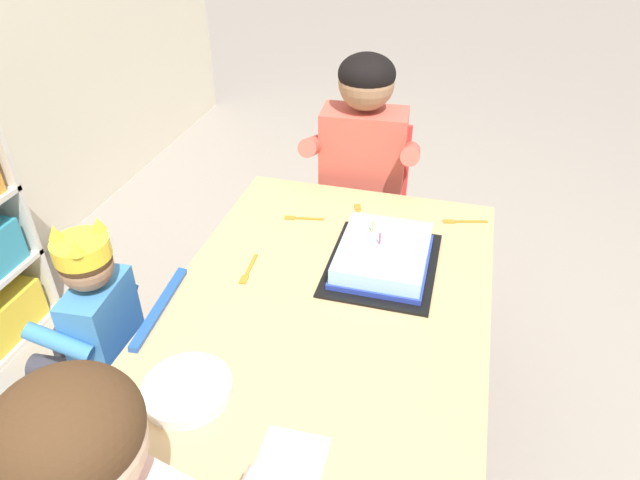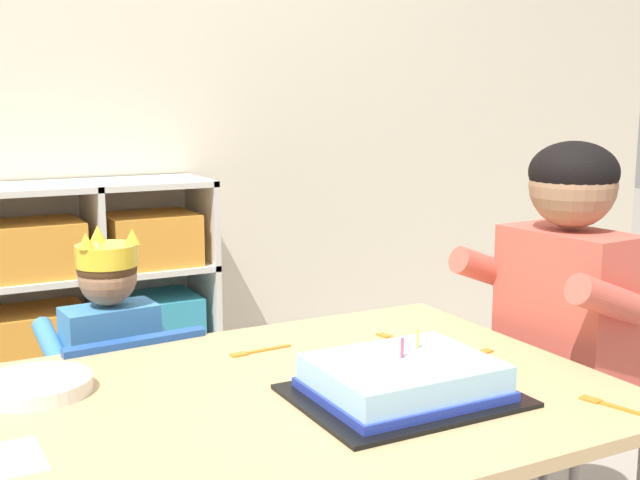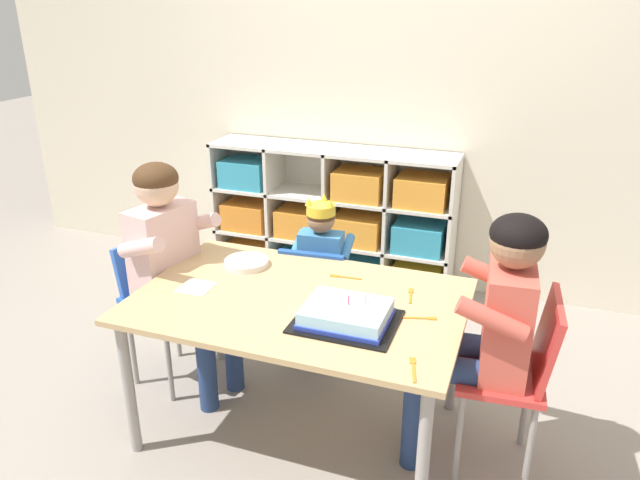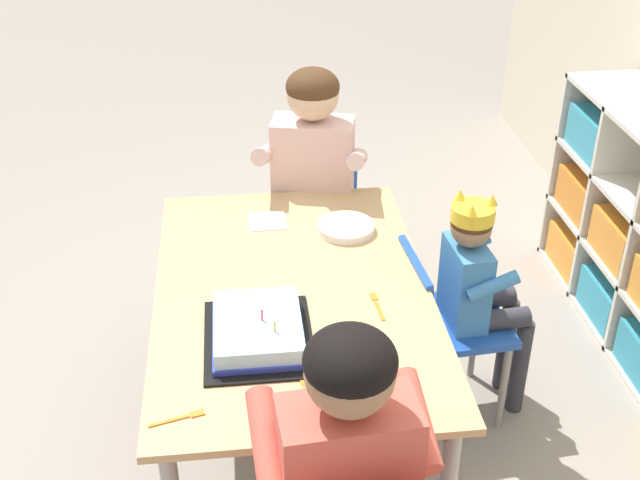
{
  "view_description": "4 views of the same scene",
  "coord_description": "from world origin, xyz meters",
  "px_view_note": "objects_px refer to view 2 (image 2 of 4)",
  "views": [
    {
      "loc": [
        -1.05,
        -0.28,
        1.59
      ],
      "look_at": [
        0.12,
        0.04,
        0.76
      ],
      "focal_mm": 31.75,
      "sensor_mm": 36.0,
      "label": 1
    },
    {
      "loc": [
        -0.52,
        -1.22,
        1.14
      ],
      "look_at": [
        0.17,
        0.09,
        0.88
      ],
      "focal_mm": 44.88,
      "sensor_mm": 36.0,
      "label": 2
    },
    {
      "loc": [
        0.8,
        -1.96,
        1.74
      ],
      "look_at": [
        0.05,
        0.09,
        0.85
      ],
      "focal_mm": 33.93,
      "sensor_mm": 36.0,
      "label": 3
    },
    {
      "loc": [
        2.03,
        -0.14,
        2.02
      ],
      "look_at": [
        0.04,
        0.08,
        0.82
      ],
      "focal_mm": 45.53,
      "sensor_mm": 36.0,
      "label": 4
    }
  ],
  "objects_px": {
    "classroom_chair_guest_side": "(578,396)",
    "fork_near_child_seat": "(614,406)",
    "guest_at_table_side": "(547,323)",
    "fork_scattered_mid_table": "(475,356)",
    "activity_table": "(256,433)",
    "child_with_crown": "(105,359)",
    "paper_plate_stack": "(37,386)",
    "fork_beside_plate_stack": "(257,351)",
    "fork_near_cake_tray": "(396,339)",
    "classroom_chair_blue": "(123,431)",
    "birthday_cake_on_tray": "(403,382)"
  },
  "relations": [
    {
      "from": "classroom_chair_guest_side",
      "to": "fork_near_child_seat",
      "type": "distance_m",
      "value": 0.52
    },
    {
      "from": "guest_at_table_side",
      "to": "fork_scattered_mid_table",
      "type": "xyz_separation_m",
      "value": [
        -0.23,
        -0.04,
        -0.03
      ]
    },
    {
      "from": "activity_table",
      "to": "classroom_chair_guest_side",
      "type": "bearing_deg",
      "value": 4.12
    },
    {
      "from": "child_with_crown",
      "to": "paper_plate_stack",
      "type": "bearing_deg",
      "value": 58.02
    },
    {
      "from": "activity_table",
      "to": "classroom_chair_guest_side",
      "type": "xyz_separation_m",
      "value": [
        0.84,
        0.06,
        -0.1
      ]
    },
    {
      "from": "child_with_crown",
      "to": "fork_scattered_mid_table",
      "type": "xyz_separation_m",
      "value": [
        0.61,
        -0.61,
        0.09
      ]
    },
    {
      "from": "fork_beside_plate_stack",
      "to": "fork_near_cake_tray",
      "type": "xyz_separation_m",
      "value": [
        0.3,
        -0.06,
        0.0
      ]
    },
    {
      "from": "fork_beside_plate_stack",
      "to": "classroom_chair_blue",
      "type": "bearing_deg",
      "value": 124.76
    },
    {
      "from": "fork_beside_plate_stack",
      "to": "paper_plate_stack",
      "type": "bearing_deg",
      "value": -179.93
    },
    {
      "from": "child_with_crown",
      "to": "fork_near_child_seat",
      "type": "distance_m",
      "value": 1.14
    },
    {
      "from": "activity_table",
      "to": "birthday_cake_on_tray",
      "type": "xyz_separation_m",
      "value": [
        0.23,
        -0.12,
        0.09
      ]
    },
    {
      "from": "birthday_cake_on_tray",
      "to": "fork_scattered_mid_table",
      "type": "height_order",
      "value": "birthday_cake_on_tray"
    },
    {
      "from": "birthday_cake_on_tray",
      "to": "fork_beside_plate_stack",
      "type": "xyz_separation_m",
      "value": [
        -0.12,
        0.36,
        -0.03
      ]
    },
    {
      "from": "fork_near_child_seat",
      "to": "activity_table",
      "type": "bearing_deg",
      "value": -136.32
    },
    {
      "from": "birthday_cake_on_tray",
      "to": "guest_at_table_side",
      "type": "bearing_deg",
      "value": 18.75
    },
    {
      "from": "fork_scattered_mid_table",
      "to": "paper_plate_stack",
      "type": "bearing_deg",
      "value": -30.47
    },
    {
      "from": "fork_beside_plate_stack",
      "to": "birthday_cake_on_tray",
      "type": "bearing_deg",
      "value": -74.69
    },
    {
      "from": "paper_plate_stack",
      "to": "fork_scattered_mid_table",
      "type": "distance_m",
      "value": 0.85
    },
    {
      "from": "fork_near_child_seat",
      "to": "fork_near_cake_tray",
      "type": "height_order",
      "value": "same"
    },
    {
      "from": "child_with_crown",
      "to": "guest_at_table_side",
      "type": "distance_m",
      "value": 1.02
    },
    {
      "from": "guest_at_table_side",
      "to": "fork_near_cake_tray",
      "type": "height_order",
      "value": "guest_at_table_side"
    },
    {
      "from": "classroom_chair_guest_side",
      "to": "fork_near_cake_tray",
      "type": "xyz_separation_m",
      "value": [
        -0.43,
        0.12,
        0.17
      ]
    },
    {
      "from": "activity_table",
      "to": "child_with_crown",
      "type": "distance_m",
      "value": 0.63
    },
    {
      "from": "child_with_crown",
      "to": "fork_scattered_mid_table",
      "type": "height_order",
      "value": "child_with_crown"
    },
    {
      "from": "guest_at_table_side",
      "to": "fork_beside_plate_stack",
      "type": "xyz_separation_m",
      "value": [
        -0.62,
        0.19,
        -0.03
      ]
    },
    {
      "from": "activity_table",
      "to": "classroom_chair_blue",
      "type": "distance_m",
      "value": 0.55
    },
    {
      "from": "guest_at_table_side",
      "to": "classroom_chair_blue",
      "type": "bearing_deg",
      "value": -123.39
    },
    {
      "from": "fork_near_cake_tray",
      "to": "classroom_chair_guest_side",
      "type": "bearing_deg",
      "value": 64.9
    },
    {
      "from": "paper_plate_stack",
      "to": "fork_near_child_seat",
      "type": "distance_m",
      "value": 1.01
    },
    {
      "from": "classroom_chair_blue",
      "to": "activity_table",
      "type": "bearing_deg",
      "value": 97.62
    },
    {
      "from": "birthday_cake_on_tray",
      "to": "fork_scattered_mid_table",
      "type": "xyz_separation_m",
      "value": [
        0.26,
        0.12,
        -0.03
      ]
    },
    {
      "from": "classroom_chair_guest_side",
      "to": "fork_scattered_mid_table",
      "type": "height_order",
      "value": "classroom_chair_guest_side"
    },
    {
      "from": "classroom_chair_blue",
      "to": "birthday_cake_on_tray",
      "type": "height_order",
      "value": "birthday_cake_on_tray"
    },
    {
      "from": "fork_near_child_seat",
      "to": "fork_scattered_mid_table",
      "type": "bearing_deg",
      "value": 171.21
    },
    {
      "from": "classroom_chair_blue",
      "to": "fork_scattered_mid_table",
      "type": "height_order",
      "value": "classroom_chair_blue"
    },
    {
      "from": "birthday_cake_on_tray",
      "to": "fork_scattered_mid_table",
      "type": "bearing_deg",
      "value": 25.59
    },
    {
      "from": "classroom_chair_guest_side",
      "to": "fork_scattered_mid_table",
      "type": "relative_size",
      "value": 6.02
    },
    {
      "from": "birthday_cake_on_tray",
      "to": "fork_near_child_seat",
      "type": "relative_size",
      "value": 2.69
    },
    {
      "from": "fork_near_child_seat",
      "to": "fork_near_cake_tray",
      "type": "bearing_deg",
      "value": 178.17
    },
    {
      "from": "birthday_cake_on_tray",
      "to": "fork_beside_plate_stack",
      "type": "height_order",
      "value": "birthday_cake_on_tray"
    },
    {
      "from": "birthday_cake_on_tray",
      "to": "fork_scattered_mid_table",
      "type": "distance_m",
      "value": 0.29
    },
    {
      "from": "classroom_chair_blue",
      "to": "paper_plate_stack",
      "type": "height_order",
      "value": "paper_plate_stack"
    },
    {
      "from": "activity_table",
      "to": "classroom_chair_blue",
      "type": "xyz_separation_m",
      "value": [
        -0.11,
        0.51,
        -0.17
      ]
    },
    {
      "from": "child_with_crown",
      "to": "fork_near_cake_tray",
      "type": "xyz_separation_m",
      "value": [
        0.53,
        -0.44,
        0.09
      ]
    },
    {
      "from": "fork_near_child_seat",
      "to": "fork_beside_plate_stack",
      "type": "bearing_deg",
      "value": -158.3
    },
    {
      "from": "guest_at_table_side",
      "to": "fork_beside_plate_stack",
      "type": "bearing_deg",
      "value": -111.52
    },
    {
      "from": "guest_at_table_side",
      "to": "paper_plate_stack",
      "type": "relative_size",
      "value": 5.41
    },
    {
      "from": "classroom_chair_blue",
      "to": "fork_scattered_mid_table",
      "type": "xyz_separation_m",
      "value": [
        0.6,
        -0.51,
        0.23
      ]
    },
    {
      "from": "classroom_chair_blue",
      "to": "paper_plate_stack",
      "type": "distance_m",
      "value": 0.45
    },
    {
      "from": "guest_at_table_side",
      "to": "fork_near_cake_tray",
      "type": "xyz_separation_m",
      "value": [
        -0.31,
        0.13,
        -0.03
      ]
    }
  ]
}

